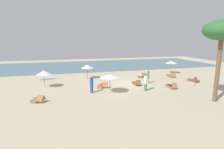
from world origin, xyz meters
TOP-DOWN VIEW (x-y plane):
  - ground_plane at (0.00, 0.00)m, footprint 60.00×60.00m
  - ocean_water at (0.00, 17.00)m, footprint 48.00×16.00m
  - umbrella_0 at (-3.23, -3.35)m, footprint 2.04×2.04m
  - umbrella_1 at (9.12, 4.63)m, footprint 1.87×1.87m
  - umbrella_2 at (-4.52, 4.29)m, footprint 1.75×1.75m
  - umbrella_3 at (-9.98, 0.77)m, footprint 1.72×1.72m
  - lounger_0 at (-10.23, -4.01)m, footprint 1.22×1.80m
  - lounger_1 at (8.80, -1.22)m, footprint 1.01×1.75m
  - lounger_2 at (3.27, 3.49)m, footprint 1.27×1.79m
  - lounger_3 at (7.57, 2.35)m, footprint 0.95×1.74m
  - lounger_4 at (0.83, -0.76)m, footprint 0.62×1.66m
  - lounger_5 at (-3.53, -0.76)m, footprint 1.27×1.72m
  - lounger_6 at (4.11, -3.22)m, footprint 0.70×1.66m
  - person_0 at (0.78, -3.45)m, footprint 0.51×0.51m
  - person_1 at (2.57, -0.43)m, footprint 0.40×0.40m
  - person_2 at (-5.04, -2.69)m, footprint 0.52×0.52m
  - palm_1 at (5.40, -8.27)m, footprint 3.18×3.18m
  - dog at (7.43, -2.82)m, footprint 0.71×0.59m
  - surfboard at (-9.92, 5.48)m, footprint 2.27×0.75m

SIDE VIEW (x-z plane):
  - ground_plane at x=0.00m, z-range 0.00..0.00m
  - ocean_water at x=0.00m, z-range 0.00..0.06m
  - surfboard at x=-9.92m, z-range 0.00..0.07m
  - lounger_0 at x=-10.23m, z-range -0.16..0.50m
  - lounger_4 at x=0.83m, z-range -0.19..0.53m
  - lounger_1 at x=8.80m, z-range -0.19..0.54m
  - lounger_3 at x=7.57m, z-range -0.20..0.54m
  - lounger_2 at x=3.27m, z-range -0.16..0.51m
  - dog at x=7.43m, z-range 0.01..0.35m
  - lounger_5 at x=-3.53m, z-range -0.19..0.55m
  - lounger_6 at x=4.11m, z-range -0.20..0.55m
  - person_2 at x=-5.04m, z-range 0.00..1.78m
  - person_1 at x=2.57m, z-range 0.03..1.76m
  - person_0 at x=0.78m, z-range 0.01..1.90m
  - umbrella_2 at x=-4.52m, z-range 0.76..2.77m
  - umbrella_3 at x=-9.98m, z-range 0.78..2.80m
  - umbrella_0 at x=-3.23m, z-range 0.84..2.83m
  - umbrella_1 at x=9.12m, z-range 0.84..2.96m
  - palm_1 at x=5.40m, z-range 2.59..9.81m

